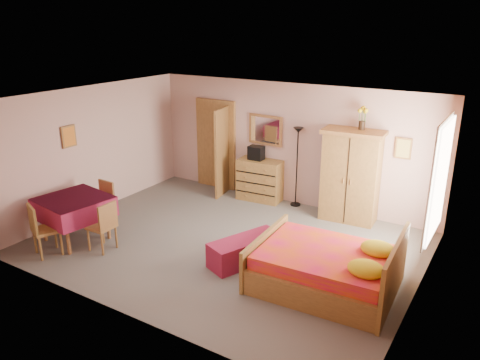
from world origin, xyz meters
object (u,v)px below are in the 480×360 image
Objects in this scene: wall_mirror at (265,130)px; chair_west at (48,209)px; wardrobe at (351,176)px; bench at (246,250)px; stereo at (256,153)px; chair_north at (100,205)px; floor_lamp at (297,167)px; bed at (326,258)px; chest_of_drawers at (260,180)px; chair_south at (46,229)px; chair_east at (101,226)px; sunflower_vase at (362,118)px; dining_table at (76,219)px.

wall_mirror is 0.90× the size of chair_west.
bench is at bearing -112.14° from wardrobe.
wardrobe is at bearing -3.41° from wall_mirror.
chair_west is (-2.46, -3.56, -0.61)m from stereo.
wardrobe is at bearing -141.47° from chair_north.
wardrobe is at bearing 71.66° from bench.
chair_west is (-3.77, -0.94, 0.25)m from bench.
bed is at bearing -57.12° from floor_lamp.
chair_south reaches higher than chest_of_drawers.
stereo reaches higher than chair_south.
chest_of_drawers is 1.09× the size of chair_north.
floor_lamp is at bearing 168.73° from wardrobe.
chair_west reaches higher than chair_east.
floor_lamp is 1.94× the size of chair_north.
sunflower_vase is (2.16, 0.07, 1.61)m from chest_of_drawers.
chair_west is at bearing -146.55° from wardrobe.
sunflower_vase is 5.63m from dining_table.
dining_table is at bearing 115.13° from chair_south.
chest_of_drawers is 1.05× the size of chair_west.
wardrobe is (2.06, -0.26, -0.63)m from wall_mirror.
chest_of_drawers is 2.11m from wardrobe.
chest_of_drawers is 0.53× the size of wardrobe.
dining_table is (-1.85, -3.53, -0.05)m from chest_of_drawers.
chest_of_drawers is 4.54m from chair_south.
chair_west reaches higher than bench.
wardrobe reaches higher than floor_lamp.
chair_east is at bearing -132.47° from sunflower_vase.
wall_mirror is 4.01m from bed.
chair_east reaches higher than bench.
floor_lamp is 2.83m from bench.
chair_north is (-2.73, -3.00, -0.42)m from floor_lamp.
chest_of_drawers is 0.92m from floor_lamp.
wall_mirror is 0.94× the size of chair_east.
chest_of_drawers is 3.98m from dining_table.
dining_table is at bearing -122.41° from chest_of_drawers.
floor_lamp is 4.54m from dining_table.
stereo is 4.37m from chair_west.
wall_mirror reaches higher than chair_west.
chair_east is at bearing -112.76° from chest_of_drawers.
sunflower_vase reaches higher than bed.
wardrobe is at bearing 143.32° from chair_west.
bed is 2.24× the size of chair_west.
chest_of_drawers reaches higher than chair_north.
floor_lamp is 3.86× the size of sunflower_vase.
chair_south is at bearing -118.25° from chest_of_drawers.
sunflower_vase is 0.21× the size of bed.
wardrobe is (2.16, -0.04, -0.15)m from stereo.
wall_mirror reaches higher than bed.
bed is 3.87m from chair_east.
chair_east reaches higher than dining_table.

